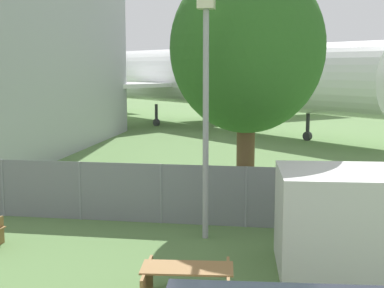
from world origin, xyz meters
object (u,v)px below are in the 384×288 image
Objects in this scene: airplane at (192,77)px; picnic_bench_open_grass at (187,281)px; tree_left_of_cabin at (247,49)px; portable_cabin at (378,222)px.

airplane is 18.66× the size of picnic_bench_open_grass.
airplane is at bearing 102.68° from tree_left_of_cabin.
airplane is 33.46m from picnic_bench_open_grass.
picnic_bench_open_grass is (-4.03, -2.40, -0.69)m from portable_cabin.
airplane is at bearing 102.58° from portable_cabin.
portable_cabin is at bearing -55.03° from tree_left_of_cabin.
tree_left_of_cabin is (0.72, 7.12, 4.76)m from picnic_bench_open_grass.
tree_left_of_cabin is (-3.31, 4.73, 4.06)m from portable_cabin.
picnic_bench_open_grass is at bearing -153.27° from portable_cabin.
picnic_bench_open_grass is 0.24× the size of tree_left_of_cabin.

